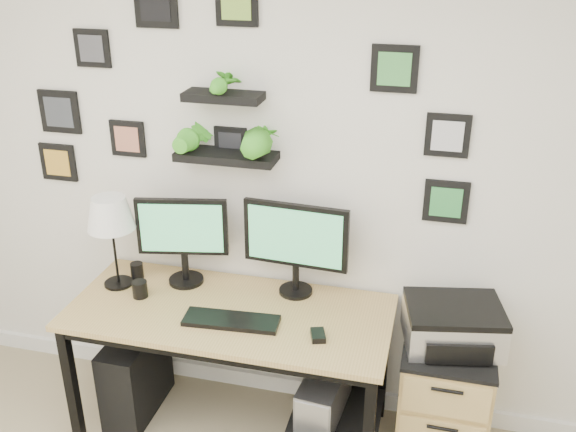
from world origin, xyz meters
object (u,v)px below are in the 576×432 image
(table_lamp, at_px, (110,215))
(pc_tower_grey, at_px, (323,409))
(desk, at_px, (239,328))
(monitor_right, at_px, (296,242))
(pc_tower_black, at_px, (136,373))
(file_cabinet, at_px, (443,400))
(monitor_left, at_px, (183,235))
(mug, at_px, (140,289))
(printer, at_px, (453,325))

(table_lamp, distance_m, pc_tower_grey, 1.47)
(desk, xyz_separation_m, table_lamp, (-0.68, 0.06, 0.52))
(monitor_right, bearing_deg, pc_tower_black, -165.54)
(pc_tower_black, relative_size, file_cabinet, 0.71)
(pc_tower_grey, bearing_deg, monitor_left, 167.24)
(file_cabinet, bearing_deg, monitor_right, 169.73)
(desk, bearing_deg, monitor_right, 39.59)
(monitor_left, relative_size, pc_tower_grey, 1.08)
(desk, xyz_separation_m, mug, (-0.52, -0.03, 0.17))
(desk, distance_m, monitor_right, 0.53)
(pc_tower_black, bearing_deg, mug, -6.94)
(monitor_left, bearing_deg, pc_tower_black, -144.78)
(table_lamp, bearing_deg, desk, -4.89)
(monitor_right, height_order, file_cabinet, monitor_right)
(pc_tower_grey, bearing_deg, table_lamp, 176.26)
(table_lamp, bearing_deg, pc_tower_black, -42.38)
(monitor_right, relative_size, mug, 6.19)
(monitor_left, distance_m, mug, 0.35)
(printer, bearing_deg, table_lamp, -179.73)
(table_lamp, bearing_deg, pc_tower_grey, -3.74)
(desk, distance_m, pc_tower_black, 0.72)
(table_lamp, height_order, mug, table_lamp)
(table_lamp, bearing_deg, mug, -27.11)
(table_lamp, xyz_separation_m, pc_tower_black, (0.08, -0.07, -0.91))
(desk, xyz_separation_m, pc_tower_black, (-0.60, -0.02, -0.39))
(monitor_left, relative_size, file_cabinet, 0.72)
(desk, distance_m, printer, 1.05)
(monitor_left, relative_size, printer, 0.96)
(table_lamp, relative_size, pc_tower_black, 1.05)
(pc_tower_grey, bearing_deg, desk, 178.02)
(pc_tower_grey, bearing_deg, mug, -179.30)
(monitor_left, height_order, pc_tower_black, monitor_left)
(pc_tower_black, xyz_separation_m, pc_tower_grey, (1.05, 0.00, -0.03))
(monitor_right, relative_size, table_lamp, 1.08)
(mug, xyz_separation_m, file_cabinet, (1.55, 0.09, -0.46))
(monitor_left, bearing_deg, desk, -25.42)
(monitor_left, relative_size, mug, 5.53)
(printer, bearing_deg, monitor_right, 170.37)
(pc_tower_black, bearing_deg, printer, 3.16)
(file_cabinet, height_order, printer, printer)
(pc_tower_black, bearing_deg, monitor_left, 35.48)
(mug, bearing_deg, desk, 3.01)
(desk, bearing_deg, mug, -176.99)
(monitor_left, relative_size, monitor_right, 0.89)
(table_lamp, distance_m, printer, 1.76)
(printer, bearing_deg, monitor_left, 175.97)
(pc_tower_grey, relative_size, printer, 0.89)
(table_lamp, relative_size, file_cabinet, 0.74)
(file_cabinet, bearing_deg, pc_tower_black, -177.39)
(file_cabinet, bearing_deg, mug, -176.85)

